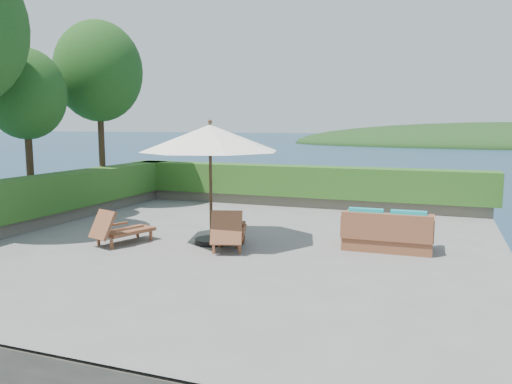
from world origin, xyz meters
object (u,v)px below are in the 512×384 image
(patio_umbrella, at_px, (210,139))
(lounge_right, at_px, (229,232))
(side_table, at_px, (231,227))
(wicker_loveseat, at_px, (387,233))
(lounge_left, at_px, (120,229))

(patio_umbrella, relative_size, lounge_right, 2.07)
(lounge_right, xyz_separation_m, side_table, (-0.03, 0.22, 0.07))
(patio_umbrella, xyz_separation_m, side_table, (0.53, -0.07, -1.94))
(side_table, distance_m, wicker_loveseat, 3.45)
(patio_umbrella, relative_size, side_table, 6.48)
(wicker_loveseat, bearing_deg, patio_umbrella, -169.06)
(lounge_left, xyz_separation_m, lounge_right, (2.50, 0.48, 0.04))
(patio_umbrella, relative_size, lounge_left, 2.27)
(lounge_right, relative_size, side_table, 3.14)
(patio_umbrella, distance_m, lounge_right, 2.11)
(lounge_left, relative_size, side_table, 2.85)
(lounge_right, distance_m, side_table, 0.23)
(lounge_right, xyz_separation_m, wicker_loveseat, (3.29, 1.12, -0.02))
(lounge_left, bearing_deg, patio_umbrella, 40.90)
(lounge_left, bearing_deg, side_table, 34.98)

